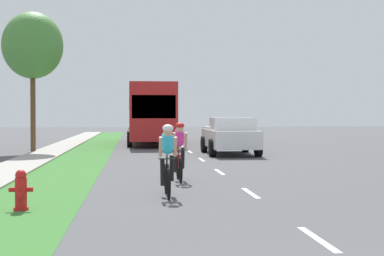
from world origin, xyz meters
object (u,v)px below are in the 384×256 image
object	(u,v)px
fire_hydrant_red	(21,191)
cyclist_lead	(167,159)
street_tree_near	(33,46)
pickup_white	(230,136)
bus_red	(151,111)
cyclist_trailing	(179,151)

from	to	relation	value
fire_hydrant_red	cyclist_lead	xyz separation A→B (m)	(2.83, 1.66, 0.44)
cyclist_lead	street_tree_near	world-z (taller)	street_tree_near
cyclist_lead	street_tree_near	size ratio (longest dim) A/B	0.26
fire_hydrant_red	cyclist_lead	size ratio (longest dim) A/B	0.44
pickup_white	street_tree_near	distance (m)	10.29
pickup_white	bus_red	xyz separation A→B (m)	(-3.25, 10.17, 1.15)
pickup_white	street_tree_near	bearing A→B (deg)	163.74
fire_hydrant_red	cyclist_trailing	xyz separation A→B (m)	(3.31, 4.69, 0.44)
street_tree_near	pickup_white	bearing A→B (deg)	-16.26
cyclist_lead	street_tree_near	bearing A→B (deg)	108.91
cyclist_lead	bus_red	world-z (taller)	bus_red
cyclist_lead	street_tree_near	xyz separation A→B (m)	(-5.51, 16.07, 4.21)
pickup_white	bus_red	distance (m)	10.74
fire_hydrant_red	street_tree_near	bearing A→B (deg)	98.59
bus_red	street_tree_near	size ratio (longest dim) A/B	1.75
cyclist_trailing	pickup_white	xyz separation A→B (m)	(3.03, 10.41, 0.02)
cyclist_trailing	street_tree_near	bearing A→B (deg)	114.66
cyclist_trailing	street_tree_near	distance (m)	14.96
cyclist_trailing	cyclist_lead	bearing A→B (deg)	-99.04
cyclist_trailing	street_tree_near	size ratio (longest dim) A/B	0.26
cyclist_lead	pickup_white	distance (m)	13.89
bus_red	street_tree_near	distance (m)	9.97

